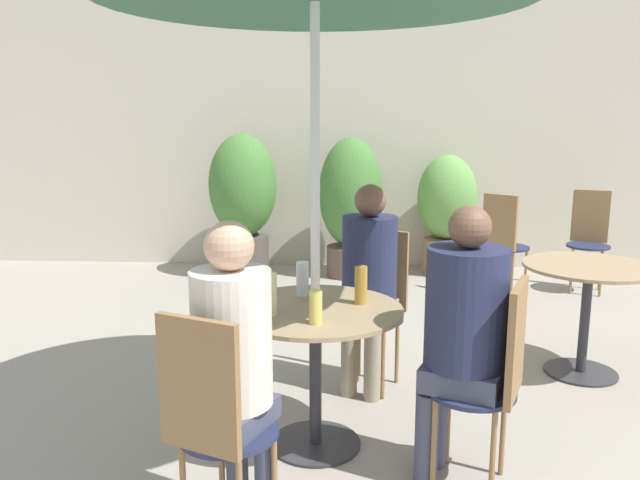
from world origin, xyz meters
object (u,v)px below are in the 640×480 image
(bistro_chair_1, at_px, (495,370))
(beer_glass_3, at_px, (316,307))
(bistro_chair_2, at_px, (377,295))
(cafe_table_near, at_px, (315,340))
(seated_person_2, at_px, (369,271))
(beer_glass_1, at_px, (302,279))
(bistro_chair_4, at_px, (503,236))
(potted_plant_2, at_px, (447,209))
(beer_glass_2, at_px, (270,294))
(potted_plant_0, at_px, (243,198))
(seated_person_1, at_px, (462,324))
(beer_glass_0, at_px, (361,285))
(seated_person_0, at_px, (234,351))
(bistro_chair_0, at_px, (213,414))
(potted_plant_1, at_px, (351,202))
(bistro_chair_3, at_px, (589,232))
(cafe_table_far, at_px, (587,292))

(bistro_chair_1, relative_size, beer_glass_3, 6.17)
(bistro_chair_2, height_order, beer_glass_3, bistro_chair_2)
(cafe_table_near, bearing_deg, seated_person_2, 67.64)
(beer_glass_1, height_order, beer_glass_3, beer_glass_1)
(bistro_chair_4, distance_m, potted_plant_2, 0.89)
(beer_glass_3, bearing_deg, bistro_chair_2, 73.18)
(seated_person_2, height_order, beer_glass_1, seated_person_2)
(beer_glass_2, xyz_separation_m, potted_plant_0, (-0.74, 3.46, -0.01))
(bistro_chair_1, distance_m, seated_person_1, 0.23)
(seated_person_2, relative_size, beer_glass_0, 6.60)
(seated_person_0, bearing_deg, cafe_table_near, -90.00)
(bistro_chair_2, relative_size, beer_glass_0, 5.01)
(bistro_chair_0, distance_m, bistro_chair_1, 1.20)
(potted_plant_1, bearing_deg, seated_person_2, -87.52)
(bistro_chair_0, xyz_separation_m, beer_glass_3, (0.34, 0.55, 0.23))
(beer_glass_0, bearing_deg, potted_plant_0, 109.48)
(bistro_chair_1, distance_m, beer_glass_3, 0.81)
(seated_person_2, bearing_deg, bistro_chair_0, -90.00)
(cafe_table_near, relative_size, beer_glass_3, 5.55)
(bistro_chair_1, distance_m, bistro_chair_4, 3.14)
(bistro_chair_3, xyz_separation_m, potted_plant_0, (-3.30, 0.36, 0.25))
(bistro_chair_4, distance_m, potted_plant_1, 1.53)
(bistro_chair_2, xyz_separation_m, potted_plant_1, (-0.17, 2.60, 0.21))
(bistro_chair_0, height_order, bistro_chair_1, same)
(beer_glass_1, bearing_deg, potted_plant_0, 105.37)
(bistro_chair_3, bearing_deg, seated_person_2, -112.20)
(potted_plant_1, xyz_separation_m, potted_plant_2, (0.97, 0.13, -0.08))
(bistro_chair_0, bearing_deg, beer_glass_2, -77.95)
(bistro_chair_2, distance_m, seated_person_0, 1.56)
(bistro_chair_1, xyz_separation_m, bistro_chair_3, (1.58, 3.31, 0.00))
(bistro_chair_0, relative_size, potted_plant_1, 0.66)
(beer_glass_1, bearing_deg, potted_plant_1, 85.92)
(potted_plant_0, xyz_separation_m, potted_plant_2, (2.06, 0.17, -0.12))
(seated_person_1, height_order, beer_glass_1, seated_person_1)
(cafe_table_far, distance_m, bistro_chair_4, 1.76)
(bistro_chair_3, distance_m, seated_person_2, 3.15)
(bistro_chair_1, height_order, beer_glass_0, bistro_chair_1)
(beer_glass_3, bearing_deg, beer_glass_0, 57.19)
(bistro_chair_0, relative_size, beer_glass_2, 4.77)
(cafe_table_near, xyz_separation_m, bistro_chair_3, (2.36, 2.99, 0.00))
(beer_glass_0, relative_size, potted_plant_0, 0.13)
(cafe_table_near, height_order, seated_person_0, seated_person_0)
(bistro_chair_4, bearing_deg, seated_person_1, 116.15)
(bistro_chair_1, bearing_deg, bistro_chair_2, -135.00)
(cafe_table_far, height_order, beer_glass_2, beer_glass_2)
(potted_plant_0, height_order, potted_plant_2, potted_plant_0)
(bistro_chair_2, height_order, beer_glass_2, bistro_chair_2)
(cafe_table_near, height_order, bistro_chair_4, bistro_chair_4)
(potted_plant_0, bearing_deg, seated_person_1, -66.32)
(bistro_chair_2, bearing_deg, beer_glass_1, -102.95)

